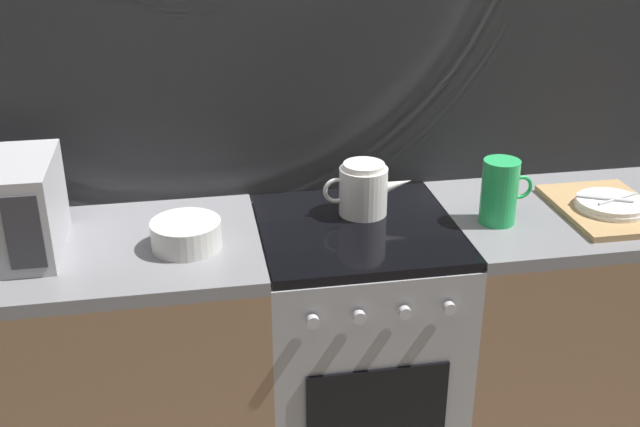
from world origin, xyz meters
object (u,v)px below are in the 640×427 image
object	(u,v)px
stove_unit	(355,350)
dish_pile	(608,207)
mixing_bowl	(186,234)
kettle	(364,189)
pitcher	(500,192)

from	to	relation	value
stove_unit	dish_pile	bearing A→B (deg)	-3.17
mixing_bowl	dish_pile	size ratio (longest dim) A/B	0.50
kettle	stove_unit	bearing A→B (deg)	-113.13
pitcher	kettle	bearing A→B (deg)	160.76
stove_unit	kettle	world-z (taller)	kettle
stove_unit	dish_pile	world-z (taller)	dish_pile
stove_unit	dish_pile	distance (m)	0.92
dish_pile	kettle	bearing A→B (deg)	170.05
mixing_bowl	dish_pile	xyz separation A→B (m)	(1.30, 0.01, -0.02)
dish_pile	pitcher	bearing A→B (deg)	-179.56
kettle	dish_pile	world-z (taller)	kettle
mixing_bowl	dish_pile	bearing A→B (deg)	0.25
pitcher	dish_pile	distance (m)	0.38
mixing_bowl	pitcher	bearing A→B (deg)	0.17
pitcher	mixing_bowl	bearing A→B (deg)	-179.83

